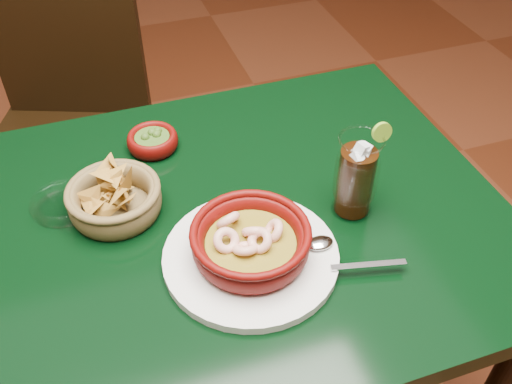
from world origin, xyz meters
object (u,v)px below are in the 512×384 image
object	(u,v)px
shrimp_plate	(251,246)
dining_table	(183,263)
dining_chair	(68,125)
chip_basket	(115,199)
cola_drink	(356,176)

from	to	relation	value
shrimp_plate	dining_table	bearing A→B (deg)	130.44
dining_chair	shrimp_plate	xyz separation A→B (m)	(0.28, -0.82, 0.25)
dining_table	shrimp_plate	distance (m)	0.20
shrimp_plate	chip_basket	world-z (taller)	chip_basket
chip_basket	shrimp_plate	bearing A→B (deg)	-44.31
dining_table	dining_chair	distance (m)	0.74
cola_drink	dining_chair	bearing A→B (deg)	122.53
chip_basket	cola_drink	xyz separation A→B (m)	(0.41, -0.14, 0.05)
dining_table	cola_drink	size ratio (longest dim) A/B	6.46
dining_table	chip_basket	distance (m)	0.18
dining_chair	chip_basket	distance (m)	0.68
chip_basket	cola_drink	distance (m)	0.43
dining_chair	cola_drink	xyz separation A→B (m)	(0.49, -0.77, 0.30)
shrimp_plate	cola_drink	distance (m)	0.23
dining_table	shrimp_plate	bearing A→B (deg)	-49.56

